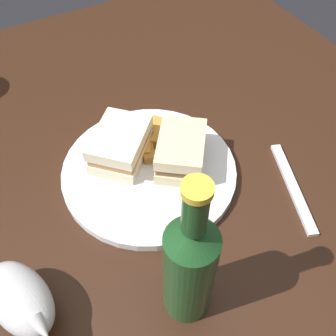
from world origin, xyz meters
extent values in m
plane|color=black|center=(0.00, 0.00, 0.00)|extent=(6.00, 6.00, 0.00)
cube|color=black|center=(0.00, 0.00, 0.37)|extent=(1.22, 1.00, 0.74)
cylinder|color=white|center=(-0.05, -0.04, 0.74)|extent=(0.29, 0.29, 0.01)
cube|color=beige|center=(-0.04, 0.01, 0.76)|extent=(0.13, 0.12, 0.02)
cube|color=brown|center=(-0.04, 0.01, 0.78)|extent=(0.12, 0.11, 0.01)
cube|color=beige|center=(-0.04, 0.01, 0.80)|extent=(0.13, 0.12, 0.02)
cube|color=beige|center=(-0.10, -0.07, 0.76)|extent=(0.13, 0.13, 0.02)
cube|color=#B27A4C|center=(-0.10, -0.07, 0.78)|extent=(0.12, 0.12, 0.01)
cube|color=beige|center=(-0.10, -0.07, 0.80)|extent=(0.13, 0.13, 0.02)
cube|color=#AD702D|center=(-0.08, -0.03, 0.76)|extent=(0.05, 0.03, 0.02)
cube|color=gold|center=(-0.10, 0.00, 0.76)|extent=(0.04, 0.04, 0.02)
cube|color=#B77F33|center=(-0.12, 0.01, 0.76)|extent=(0.04, 0.04, 0.02)
cube|color=gold|center=(-0.09, -0.03, 0.76)|extent=(0.05, 0.04, 0.02)
cube|color=#AD702D|center=(-0.06, 0.04, 0.76)|extent=(0.04, 0.05, 0.02)
cylinder|color=#B7B7BC|center=(0.08, -0.28, 0.75)|extent=(0.04, 0.04, 0.02)
ellipsoid|color=#B7B7BC|center=(0.08, -0.28, 0.78)|extent=(0.13, 0.09, 0.05)
ellipsoid|color=#381E0F|center=(0.08, -0.28, 0.78)|extent=(0.11, 0.08, 0.02)
cone|color=#B7B7BC|center=(0.13, -0.27, 0.79)|extent=(0.04, 0.03, 0.02)
cylinder|color=#19421E|center=(0.16, -0.10, 0.82)|extent=(0.06, 0.06, 0.16)
cone|color=#19421E|center=(0.16, -0.10, 0.91)|extent=(0.06, 0.06, 0.02)
cylinder|color=#19421E|center=(0.16, -0.10, 0.95)|extent=(0.03, 0.03, 0.06)
cylinder|color=gold|center=(0.16, -0.10, 0.98)|extent=(0.03, 0.03, 0.01)
cube|color=silver|center=(0.09, 0.15, 0.74)|extent=(0.17, 0.08, 0.01)
camera|label=1|loc=(0.32, -0.21, 1.25)|focal=42.01mm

